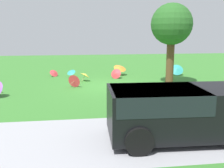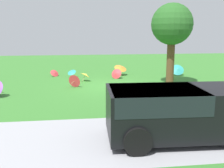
{
  "view_description": "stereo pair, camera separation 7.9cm",
  "coord_description": "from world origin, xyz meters",
  "px_view_note": "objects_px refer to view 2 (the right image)",
  "views": [
    {
      "loc": [
        1.83,
        14.84,
        3.17
      ],
      "look_at": [
        0.14,
        2.38,
        0.6
      ],
      "focal_mm": 42.33,
      "sensor_mm": 36.0,
      "label": 1
    },
    {
      "loc": [
        1.75,
        14.85,
        3.17
      ],
      "look_at": [
        0.14,
        2.38,
        0.6
      ],
      "focal_mm": 42.33,
      "sensor_mm": 36.0,
      "label": 2
    }
  ],
  "objects_px": {
    "van_dark": "(181,109)",
    "shade_tree": "(172,26)",
    "parasol_yellow_0": "(86,75)",
    "parasol_red_1": "(55,73)",
    "parasol_red_2": "(116,74)",
    "parasol_red_3": "(75,81)",
    "park_bench": "(213,94)",
    "parasol_red_0": "(155,90)",
    "parasol_teal_0": "(72,72)",
    "parasol_orange_0": "(121,68)",
    "parasol_teal_1": "(177,69)"
  },
  "relations": [
    {
      "from": "park_bench",
      "to": "van_dark",
      "type": "bearing_deg",
      "value": 49.93
    },
    {
      "from": "parasol_red_3",
      "to": "shade_tree",
      "type": "bearing_deg",
      "value": 177.43
    },
    {
      "from": "parasol_red_1",
      "to": "parasol_red_2",
      "type": "xyz_separation_m",
      "value": [
        -4.14,
        1.43,
        0.09
      ]
    },
    {
      "from": "parasol_yellow_0",
      "to": "parasol_red_3",
      "type": "distance_m",
      "value": 1.8
    },
    {
      "from": "parasol_teal_1",
      "to": "parasol_red_3",
      "type": "relative_size",
      "value": 1.37
    },
    {
      "from": "park_bench",
      "to": "parasol_red_3",
      "type": "xyz_separation_m",
      "value": [
        5.91,
        -4.46,
        -0.1
      ]
    },
    {
      "from": "parasol_yellow_0",
      "to": "parasol_red_1",
      "type": "height_order",
      "value": "parasol_yellow_0"
    },
    {
      "from": "park_bench",
      "to": "parasol_teal_0",
      "type": "height_order",
      "value": "park_bench"
    },
    {
      "from": "van_dark",
      "to": "parasol_orange_0",
      "type": "bearing_deg",
      "value": -90.25
    },
    {
      "from": "parasol_red_0",
      "to": "van_dark",
      "type": "bearing_deg",
      "value": 81.82
    },
    {
      "from": "parasol_yellow_0",
      "to": "park_bench",
      "type": "bearing_deg",
      "value": 130.55
    },
    {
      "from": "van_dark",
      "to": "shade_tree",
      "type": "relative_size",
      "value": 1.0
    },
    {
      "from": "van_dark",
      "to": "parasol_teal_0",
      "type": "xyz_separation_m",
      "value": [
        3.4,
        -10.88,
        -0.52
      ]
    },
    {
      "from": "parasol_teal_0",
      "to": "parasol_red_3",
      "type": "xyz_separation_m",
      "value": [
        -0.25,
        3.14,
        -0.02
      ]
    },
    {
      "from": "parasol_red_2",
      "to": "shade_tree",
      "type": "bearing_deg",
      "value": 137.08
    },
    {
      "from": "parasol_orange_0",
      "to": "shade_tree",
      "type": "bearing_deg",
      "value": 120.92
    },
    {
      "from": "parasol_teal_0",
      "to": "parasol_red_3",
      "type": "height_order",
      "value": "parasol_red_3"
    },
    {
      "from": "van_dark",
      "to": "parasol_teal_1",
      "type": "relative_size",
      "value": 4.49
    },
    {
      "from": "parasol_teal_0",
      "to": "parasol_orange_0",
      "type": "bearing_deg",
      "value": -173.09
    },
    {
      "from": "parasol_teal_0",
      "to": "parasol_red_2",
      "type": "bearing_deg",
      "value": 164.71
    },
    {
      "from": "park_bench",
      "to": "parasol_red_2",
      "type": "xyz_separation_m",
      "value": [
        3.21,
        -6.8,
        -0.13
      ]
    },
    {
      "from": "parasol_red_2",
      "to": "parasol_teal_0",
      "type": "bearing_deg",
      "value": -15.29
    },
    {
      "from": "parasol_teal_0",
      "to": "parasol_red_0",
      "type": "distance_m",
      "value": 7.14
    },
    {
      "from": "van_dark",
      "to": "parasol_red_1",
      "type": "distance_m",
      "value": 12.41
    },
    {
      "from": "parasol_red_3",
      "to": "parasol_red_0",
      "type": "bearing_deg",
      "value": 145.25
    },
    {
      "from": "parasol_red_0",
      "to": "parasol_teal_0",
      "type": "bearing_deg",
      "value": -54.72
    },
    {
      "from": "shade_tree",
      "to": "parasol_red_2",
      "type": "bearing_deg",
      "value": -42.92
    },
    {
      "from": "van_dark",
      "to": "parasol_teal_0",
      "type": "bearing_deg",
      "value": -72.65
    },
    {
      "from": "shade_tree",
      "to": "parasol_red_0",
      "type": "xyz_separation_m",
      "value": [
        1.6,
        2.44,
        -3.09
      ]
    },
    {
      "from": "parasol_orange_0",
      "to": "parasol_teal_1",
      "type": "height_order",
      "value": "parasol_teal_1"
    },
    {
      "from": "park_bench",
      "to": "parasol_red_3",
      "type": "relative_size",
      "value": 2.18
    },
    {
      "from": "parasol_red_3",
      "to": "parasol_red_1",
      "type": "bearing_deg",
      "value": -69.07
    },
    {
      "from": "parasol_red_2",
      "to": "park_bench",
      "type": "bearing_deg",
      "value": 115.28
    },
    {
      "from": "park_bench",
      "to": "parasol_red_1",
      "type": "height_order",
      "value": "park_bench"
    },
    {
      "from": "van_dark",
      "to": "parasol_red_2",
      "type": "distance_m",
      "value": 10.1
    },
    {
      "from": "shade_tree",
      "to": "parasol_red_3",
      "type": "height_order",
      "value": "shade_tree"
    },
    {
      "from": "parasol_red_0",
      "to": "parasol_red_1",
      "type": "bearing_deg",
      "value": -50.52
    },
    {
      "from": "parasol_teal_1",
      "to": "shade_tree",
      "type": "bearing_deg",
      "value": 62.06
    },
    {
      "from": "parasol_red_1",
      "to": "parasol_red_3",
      "type": "relative_size",
      "value": 0.99
    },
    {
      "from": "park_bench",
      "to": "parasol_red_1",
      "type": "distance_m",
      "value": 11.03
    },
    {
      "from": "parasol_orange_0",
      "to": "parasol_red_1",
      "type": "xyz_separation_m",
      "value": [
        4.64,
        -0.21,
        -0.32
      ]
    },
    {
      "from": "parasol_red_0",
      "to": "parasol_red_2",
      "type": "xyz_separation_m",
      "value": [
        1.17,
        -5.02,
        0.01
      ]
    },
    {
      "from": "parasol_yellow_0",
      "to": "parasol_red_0",
      "type": "relative_size",
      "value": 1.05
    },
    {
      "from": "parasol_teal_0",
      "to": "parasol_yellow_0",
      "type": "bearing_deg",
      "value": 121.81
    },
    {
      "from": "park_bench",
      "to": "parasol_red_1",
      "type": "xyz_separation_m",
      "value": [
        7.35,
        -8.22,
        -0.22
      ]
    },
    {
      "from": "van_dark",
      "to": "parasol_teal_1",
      "type": "height_order",
      "value": "van_dark"
    },
    {
      "from": "parasol_red_1",
      "to": "parasol_red_3",
      "type": "bearing_deg",
      "value": 110.93
    },
    {
      "from": "parasol_orange_0",
      "to": "parasol_red_2",
      "type": "relative_size",
      "value": 1.43
    },
    {
      "from": "van_dark",
      "to": "parasol_red_1",
      "type": "xyz_separation_m",
      "value": [
        4.59,
        -11.51,
        -0.66
      ]
    },
    {
      "from": "parasol_orange_0",
      "to": "parasol_red_1",
      "type": "height_order",
      "value": "parasol_orange_0"
    }
  ]
}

